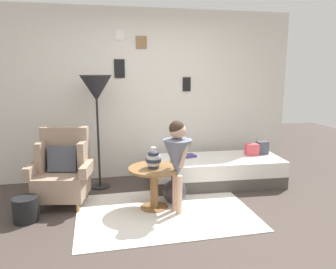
% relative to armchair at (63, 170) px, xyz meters
% --- Properties ---
extents(ground_plane, '(12.00, 12.00, 0.00)m').
position_rel_armchair_xyz_m(ground_plane, '(1.21, -0.99, -0.44)').
color(ground_plane, '#423833').
extents(gallery_wall, '(4.80, 0.12, 2.60)m').
position_rel_armchair_xyz_m(gallery_wall, '(1.21, 0.96, 0.86)').
color(gallery_wall, silver).
rests_on(gallery_wall, ground).
extents(rug, '(2.08, 1.47, 0.01)m').
position_rel_armchair_xyz_m(rug, '(1.20, -0.57, -0.43)').
color(rug, silver).
rests_on(rug, ground).
extents(armchair, '(0.84, 0.70, 0.97)m').
position_rel_armchair_xyz_m(armchair, '(0.00, 0.00, 0.00)').
color(armchair, '#9E7042').
rests_on(armchair, ground).
extents(daybed, '(1.95, 0.92, 0.40)m').
position_rel_armchair_xyz_m(daybed, '(2.17, 0.26, -0.24)').
color(daybed, '#4C4742').
rests_on(daybed, ground).
extents(pillow_head, '(0.17, 0.12, 0.20)m').
position_rel_armchair_xyz_m(pillow_head, '(2.94, 0.33, 0.06)').
color(pillow_head, '#474C56').
rests_on(pillow_head, daybed).
extents(pillow_mid, '(0.21, 0.14, 0.17)m').
position_rel_armchair_xyz_m(pillow_mid, '(2.75, 0.30, 0.05)').
color(pillow_mid, '#D64C56').
rests_on(pillow_mid, daybed).
extents(side_table, '(0.62, 0.62, 0.53)m').
position_rel_armchair_xyz_m(side_table, '(1.10, -0.42, -0.05)').
color(side_table, olive).
rests_on(side_table, ground).
extents(vase_striped, '(0.19, 0.19, 0.26)m').
position_rel_armchair_xyz_m(vase_striped, '(1.09, -0.44, 0.19)').
color(vase_striped, '#2D384C').
rests_on(vase_striped, side_table).
extents(floor_lamp, '(0.44, 0.44, 1.62)m').
position_rel_armchair_xyz_m(floor_lamp, '(0.46, 0.50, 0.96)').
color(floor_lamp, black).
rests_on(floor_lamp, ground).
extents(person_child, '(0.34, 0.34, 1.12)m').
position_rel_armchair_xyz_m(person_child, '(1.35, -0.59, 0.28)').
color(person_child, '#D8AD8E').
rests_on(person_child, ground).
extents(book_on_daybed, '(0.25, 0.20, 0.03)m').
position_rel_armchair_xyz_m(book_on_daybed, '(1.77, 0.41, -0.02)').
color(book_on_daybed, '#463980').
rests_on(book_on_daybed, daybed).
extents(demijohn_near, '(0.31, 0.31, 0.39)m').
position_rel_armchair_xyz_m(demijohn_near, '(1.38, -0.30, -0.28)').
color(demijohn_near, '#332D38').
rests_on(demijohn_near, ground).
extents(magazine_basket, '(0.28, 0.28, 0.28)m').
position_rel_armchair_xyz_m(magazine_basket, '(-0.39, -0.44, -0.30)').
color(magazine_basket, black).
rests_on(magazine_basket, ground).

